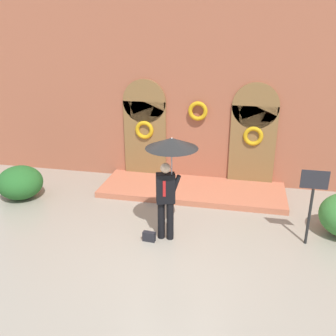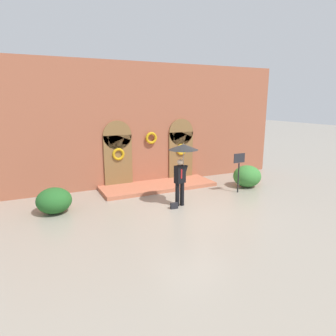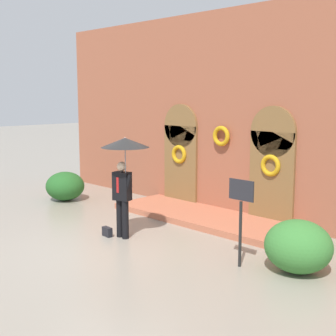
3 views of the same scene
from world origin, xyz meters
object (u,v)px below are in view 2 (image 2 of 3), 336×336
Objects in this scene: person_with_umbrella at (182,156)px; shrub_right at (247,176)px; handbag at (174,206)px; shrub_left at (54,201)px; sign_post at (239,166)px.

shrub_right is (3.90, 0.97, -1.41)m from person_with_umbrella.
handbag is at bearing -155.22° from person_with_umbrella.
person_with_umbrella is 4.86m from shrub_left.
handbag is 3.61m from sign_post.
person_with_umbrella is at bearing 29.32° from handbag.
person_with_umbrella is at bearing -15.50° from shrub_left.
sign_post is (3.40, 0.62, 1.05)m from handbag.
handbag is (-0.43, -0.20, -1.80)m from person_with_umbrella.
sign_post reaches higher than handbag.
shrub_right is (8.37, -0.27, 0.05)m from shrub_left.
shrub_left is (-4.03, 1.44, 0.34)m from handbag.
sign_post is at bearing 8.09° from person_with_umbrella.
shrub_right reaches higher than handbag.
person_with_umbrella reaches higher than sign_post.
person_with_umbrella is at bearing -171.91° from sign_post.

